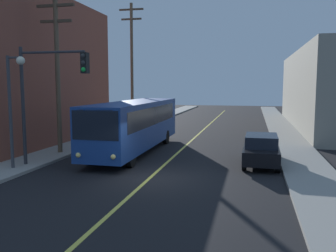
{
  "coord_description": "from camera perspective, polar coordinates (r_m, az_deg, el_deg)",
  "views": [
    {
      "loc": [
        4.51,
        -15.54,
        4.25
      ],
      "look_at": [
        0.0,
        3.63,
        2.0
      ],
      "focal_mm": 38.63,
      "sensor_mm": 36.0,
      "label": 1
    }
  ],
  "objects": [
    {
      "name": "utility_pole_near",
      "position": [
        22.82,
        -17.05,
        8.88
      ],
      "size": [
        2.4,
        0.28,
        9.33
      ],
      "color": "brown",
      "rests_on": "sidewalk_left"
    },
    {
      "name": "lane_stripe_center",
      "position": [
        31.16,
        4.79,
        -1.34
      ],
      "size": [
        0.16,
        60.0,
        0.01
      ],
      "primitive_type": "cube",
      "color": "#D8CC4C",
      "rests_on": "ground"
    },
    {
      "name": "sidewalk_right",
      "position": [
        26.02,
        19.13,
        -3.08
      ],
      "size": [
        2.5,
        90.0,
        0.15
      ],
      "primitive_type": "cube",
      "color": "gray",
      "rests_on": "ground"
    },
    {
      "name": "parked_car_black",
      "position": [
        19.81,
        14.48,
        -3.6
      ],
      "size": [
        1.88,
        4.43,
        1.62
      ],
      "color": "black",
      "rests_on": "ground"
    },
    {
      "name": "street_lamp_left",
      "position": [
        19.12,
        -23.2,
        4.47
      ],
      "size": [
        0.98,
        0.4,
        5.5
      ],
      "color": "#38383D",
      "rests_on": "sidewalk_left"
    },
    {
      "name": "traffic_signal_left_corner",
      "position": [
        19.06,
        -18.25,
        6.36
      ],
      "size": [
        3.75,
        0.48,
        6.0
      ],
      "color": "#2D2D33",
      "rests_on": "sidewalk_left"
    },
    {
      "name": "ground_plane",
      "position": [
        16.73,
        -2.88,
        -8.21
      ],
      "size": [
        120.0,
        120.0,
        0.0
      ],
      "primitive_type": "plane",
      "color": "black"
    },
    {
      "name": "utility_pole_mid",
      "position": [
        35.77,
        -5.73,
        10.27
      ],
      "size": [
        2.4,
        0.28,
        11.87
      ],
      "color": "brown",
      "rests_on": "sidewalk_left"
    },
    {
      "name": "city_bus",
      "position": [
        22.88,
        -5.17,
        0.39
      ],
      "size": [
        2.57,
        12.16,
        3.2
      ],
      "color": "navy",
      "rests_on": "ground"
    },
    {
      "name": "building_left_brick",
      "position": [
        29.38,
        -24.81,
        7.82
      ],
      "size": [
        10.0,
        16.38,
        10.45
      ],
      "color": "brown",
      "rests_on": "ground"
    },
    {
      "name": "sidewalk_left",
      "position": [
        28.43,
        -11.37,
        -2.06
      ],
      "size": [
        2.5,
        90.0,
        0.15
      ],
      "primitive_type": "cube",
      "color": "gray",
      "rests_on": "ground"
    }
  ]
}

